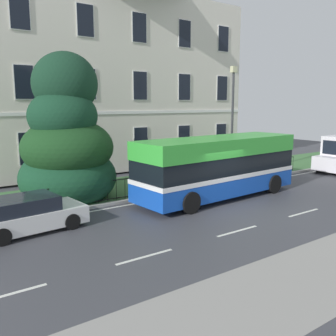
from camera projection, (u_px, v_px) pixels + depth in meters
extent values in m
cube|color=#3D3E44|center=(240.00, 211.00, 16.26)|extent=(60.00, 56.00, 0.06)
cube|color=silver|center=(188.00, 194.00, 19.18)|extent=(54.00, 0.14, 0.01)
cube|color=silver|center=(6.00, 295.00, 9.09)|extent=(2.00, 0.12, 0.01)
cube|color=silver|center=(145.00, 257.00, 11.38)|extent=(2.00, 0.12, 0.01)
cube|color=silver|center=(238.00, 231.00, 13.66)|extent=(2.00, 0.12, 0.01)
cube|color=silver|center=(304.00, 213.00, 15.95)|extent=(2.00, 0.12, 0.01)
cube|color=#9E9E99|center=(182.00, 191.00, 19.55)|extent=(57.00, 0.24, 0.12)
cube|color=#41713E|center=(155.00, 183.00, 21.61)|extent=(57.00, 4.89, 0.12)
cube|color=silver|center=(105.00, 85.00, 28.57)|extent=(18.40, 10.29, 11.82)
cube|color=white|center=(140.00, 112.00, 24.76)|extent=(18.40, 0.06, 0.20)
cube|color=#2D333D|center=(141.00, 154.00, 25.24)|extent=(1.10, 0.06, 2.20)
cube|color=white|center=(28.00, 148.00, 20.88)|extent=(1.11, 0.04, 1.90)
cube|color=black|center=(29.00, 149.00, 20.86)|extent=(1.01, 0.03, 1.80)
cube|color=white|center=(90.00, 144.00, 22.98)|extent=(1.11, 0.04, 1.90)
cube|color=black|center=(90.00, 144.00, 22.96)|extent=(1.01, 0.03, 1.80)
cube|color=white|center=(141.00, 141.00, 25.08)|extent=(1.11, 0.04, 1.90)
cube|color=black|center=(141.00, 141.00, 25.07)|extent=(1.01, 0.03, 1.80)
cube|color=white|center=(184.00, 138.00, 27.19)|extent=(1.11, 0.04, 1.90)
cube|color=black|center=(184.00, 138.00, 27.17)|extent=(1.01, 0.03, 1.80)
cube|color=white|center=(221.00, 135.00, 29.29)|extent=(1.11, 0.04, 1.90)
cube|color=black|center=(221.00, 135.00, 29.27)|extent=(1.01, 0.03, 1.80)
cube|color=white|center=(24.00, 82.00, 20.25)|extent=(1.11, 0.04, 1.90)
cube|color=black|center=(24.00, 82.00, 20.24)|extent=(1.01, 0.03, 1.80)
cube|color=white|center=(88.00, 84.00, 22.36)|extent=(1.11, 0.04, 1.90)
cube|color=black|center=(88.00, 84.00, 22.34)|extent=(1.01, 0.03, 1.80)
cube|color=white|center=(140.00, 86.00, 24.46)|extent=(1.11, 0.04, 1.90)
cube|color=black|center=(140.00, 86.00, 24.44)|extent=(1.01, 0.03, 1.80)
cube|color=white|center=(184.00, 87.00, 26.56)|extent=(1.11, 0.04, 1.90)
cube|color=black|center=(185.00, 87.00, 26.55)|extent=(1.01, 0.03, 1.80)
cube|color=white|center=(222.00, 88.00, 28.66)|extent=(1.11, 0.04, 1.90)
cube|color=black|center=(222.00, 88.00, 28.65)|extent=(1.01, 0.03, 1.80)
cube|color=white|center=(20.00, 11.00, 19.63)|extent=(1.11, 0.04, 1.90)
cube|color=black|center=(20.00, 11.00, 19.61)|extent=(1.01, 0.03, 1.80)
cube|color=white|center=(85.00, 20.00, 21.73)|extent=(1.11, 0.04, 1.90)
cube|color=black|center=(85.00, 20.00, 21.72)|extent=(1.01, 0.03, 1.80)
cube|color=white|center=(139.00, 28.00, 23.83)|extent=(1.11, 0.04, 1.90)
cube|color=black|center=(140.00, 28.00, 23.82)|extent=(1.01, 0.03, 1.80)
cube|color=white|center=(185.00, 34.00, 25.94)|extent=(1.11, 0.04, 1.90)
cube|color=black|center=(185.00, 34.00, 25.92)|extent=(1.01, 0.03, 1.80)
cube|color=white|center=(223.00, 39.00, 28.04)|extent=(1.11, 0.04, 1.90)
cube|color=black|center=(223.00, 39.00, 28.02)|extent=(1.01, 0.03, 1.80)
cube|color=black|center=(199.00, 169.00, 20.38)|extent=(16.61, 0.04, 0.04)
cube|color=black|center=(199.00, 185.00, 20.53)|extent=(16.61, 0.04, 0.04)
cylinder|color=black|center=(48.00, 200.00, 15.72)|extent=(0.02, 0.02, 0.95)
cylinder|color=black|center=(59.00, 198.00, 15.98)|extent=(0.02, 0.02, 0.95)
cylinder|color=black|center=(69.00, 197.00, 16.24)|extent=(0.02, 0.02, 0.95)
cylinder|color=black|center=(79.00, 195.00, 16.51)|extent=(0.02, 0.02, 0.95)
cylinder|color=black|center=(89.00, 194.00, 16.77)|extent=(0.02, 0.02, 0.95)
cylinder|color=black|center=(98.00, 193.00, 17.03)|extent=(0.02, 0.02, 0.95)
cylinder|color=black|center=(107.00, 191.00, 17.30)|extent=(0.02, 0.02, 0.95)
cylinder|color=black|center=(116.00, 190.00, 17.56)|extent=(0.02, 0.02, 0.95)
cylinder|color=black|center=(125.00, 189.00, 17.82)|extent=(0.02, 0.02, 0.95)
cylinder|color=black|center=(133.00, 187.00, 18.09)|extent=(0.02, 0.02, 0.95)
cylinder|color=black|center=(141.00, 186.00, 18.35)|extent=(0.02, 0.02, 0.95)
cylinder|color=black|center=(149.00, 185.00, 18.61)|extent=(0.02, 0.02, 0.95)
cylinder|color=black|center=(157.00, 184.00, 18.88)|extent=(0.02, 0.02, 0.95)
cylinder|color=black|center=(164.00, 183.00, 19.14)|extent=(0.02, 0.02, 0.95)
cylinder|color=black|center=(172.00, 182.00, 19.41)|extent=(0.02, 0.02, 0.95)
cylinder|color=black|center=(179.00, 181.00, 19.67)|extent=(0.02, 0.02, 0.95)
cylinder|color=black|center=(186.00, 180.00, 19.93)|extent=(0.02, 0.02, 0.95)
cylinder|color=black|center=(192.00, 179.00, 20.20)|extent=(0.02, 0.02, 0.95)
cylinder|color=black|center=(199.00, 178.00, 20.46)|extent=(0.02, 0.02, 0.95)
cylinder|color=black|center=(205.00, 177.00, 20.72)|extent=(0.02, 0.02, 0.95)
cylinder|color=black|center=(211.00, 176.00, 20.99)|extent=(0.02, 0.02, 0.95)
cylinder|color=black|center=(217.00, 175.00, 21.25)|extent=(0.02, 0.02, 0.95)
cylinder|color=black|center=(223.00, 174.00, 21.51)|extent=(0.02, 0.02, 0.95)
cylinder|color=black|center=(229.00, 173.00, 21.78)|extent=(0.02, 0.02, 0.95)
cylinder|color=black|center=(235.00, 172.00, 22.04)|extent=(0.02, 0.02, 0.95)
cylinder|color=black|center=(240.00, 171.00, 22.31)|extent=(0.02, 0.02, 0.95)
cylinder|color=black|center=(246.00, 171.00, 22.57)|extent=(0.02, 0.02, 0.95)
cylinder|color=black|center=(251.00, 170.00, 22.83)|extent=(0.02, 0.02, 0.95)
cylinder|color=black|center=(256.00, 169.00, 23.10)|extent=(0.02, 0.02, 0.95)
cylinder|color=black|center=(261.00, 168.00, 23.36)|extent=(0.02, 0.02, 0.95)
cylinder|color=black|center=(266.00, 168.00, 23.62)|extent=(0.02, 0.02, 0.95)
cylinder|color=black|center=(271.00, 167.00, 23.89)|extent=(0.02, 0.02, 0.95)
cylinder|color=black|center=(275.00, 166.00, 24.15)|extent=(0.02, 0.02, 0.95)
cylinder|color=black|center=(280.00, 166.00, 24.41)|extent=(0.02, 0.02, 0.95)
cylinder|color=black|center=(284.00, 165.00, 24.68)|extent=(0.02, 0.02, 0.95)
cylinder|color=black|center=(289.00, 164.00, 24.94)|extent=(0.02, 0.02, 0.95)
cylinder|color=black|center=(293.00, 164.00, 25.20)|extent=(0.02, 0.02, 0.95)
cylinder|color=#423328|center=(70.00, 183.00, 17.84)|extent=(0.43, 0.43, 1.43)
ellipsoid|color=#153E26|center=(68.00, 177.00, 17.89)|extent=(4.59, 4.59, 3.02)
ellipsoid|color=#183C1B|center=(68.00, 148.00, 17.40)|extent=(4.25, 4.25, 2.77)
ellipsoid|color=#143823|center=(63.00, 116.00, 17.02)|extent=(3.15, 3.15, 2.45)
ellipsoid|color=#143422|center=(65.00, 84.00, 17.12)|extent=(2.99, 2.99, 2.90)
cube|color=#1548B8|center=(218.00, 183.00, 18.46)|extent=(9.04, 3.06, 0.98)
cube|color=white|center=(218.00, 174.00, 18.38)|extent=(9.06, 3.08, 0.20)
cube|color=black|center=(218.00, 164.00, 18.29)|extent=(8.95, 3.01, 0.92)
cube|color=green|center=(219.00, 146.00, 18.14)|extent=(9.04, 3.06, 0.82)
cube|color=black|center=(273.00, 156.00, 21.07)|extent=(0.19, 2.11, 0.85)
cube|color=black|center=(274.00, 141.00, 20.92)|extent=(0.17, 1.81, 0.52)
cylinder|color=silver|center=(260.00, 175.00, 21.89)|extent=(0.05, 0.20, 0.20)
cylinder|color=silver|center=(284.00, 179.00, 20.66)|extent=(0.05, 0.20, 0.20)
cylinder|color=black|center=(238.00, 177.00, 21.25)|extent=(0.98, 0.36, 0.96)
cylinder|color=black|center=(274.00, 184.00, 19.40)|extent=(0.98, 0.36, 0.96)
cylinder|color=black|center=(156.00, 192.00, 17.61)|extent=(0.98, 0.36, 0.96)
cylinder|color=black|center=(190.00, 203.00, 15.76)|extent=(0.98, 0.36, 0.96)
cube|color=white|center=(329.00, 164.00, 24.42)|extent=(1.04, 1.94, 0.93)
cube|color=black|center=(334.00, 148.00, 24.52)|extent=(0.10, 1.54, 0.90)
cylinder|color=black|center=(319.00, 167.00, 25.43)|extent=(0.69, 0.24, 0.68)
cube|color=silver|center=(30.00, 218.00, 13.63)|extent=(4.04, 2.18, 0.63)
cube|color=black|center=(22.00, 204.00, 13.38)|extent=(2.47, 1.82, 0.51)
cylinder|color=black|center=(52.00, 211.00, 15.12)|extent=(0.61, 0.23, 0.60)
cylinder|color=black|center=(72.00, 222.00, 13.81)|extent=(0.61, 0.23, 0.60)
cylinder|color=black|center=(2.00, 237.00, 12.21)|extent=(0.61, 0.23, 0.60)
cylinder|color=#333338|center=(232.00, 126.00, 22.37)|extent=(0.14, 0.14, 6.27)
cube|color=beige|center=(234.00, 69.00, 21.80)|extent=(0.36, 0.24, 0.36)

